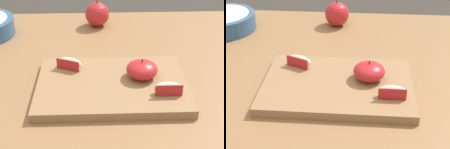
% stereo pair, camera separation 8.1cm
% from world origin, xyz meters
% --- Properties ---
extents(dining_table, '(1.34, 0.92, 0.72)m').
position_xyz_m(dining_table, '(0.00, 0.00, 0.63)').
color(dining_table, brown).
rests_on(dining_table, ground_plane).
extents(cutting_board, '(0.35, 0.24, 0.02)m').
position_xyz_m(cutting_board, '(-0.02, -0.04, 0.73)').
color(cutting_board, olive).
rests_on(cutting_board, dining_table).
extents(apple_half_skin_up, '(0.07, 0.07, 0.05)m').
position_xyz_m(apple_half_skin_up, '(0.05, -0.02, 0.76)').
color(apple_half_skin_up, '#B21E23').
rests_on(apple_half_skin_up, cutting_board).
extents(apple_wedge_right, '(0.07, 0.05, 0.03)m').
position_xyz_m(apple_wedge_right, '(-0.12, 0.03, 0.76)').
color(apple_wedge_right, beige).
rests_on(apple_wedge_right, cutting_board).
extents(apple_wedge_middle, '(0.06, 0.02, 0.03)m').
position_xyz_m(apple_wedge_middle, '(0.10, -0.10, 0.76)').
color(apple_wedge_middle, beige).
rests_on(apple_wedge_middle, cutting_board).
extents(whole_apple_crimson, '(0.08, 0.08, 0.09)m').
position_xyz_m(whole_apple_crimson, '(-0.06, 0.34, 0.76)').
color(whole_apple_crimson, '#B21E23').
rests_on(whole_apple_crimson, dining_table).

